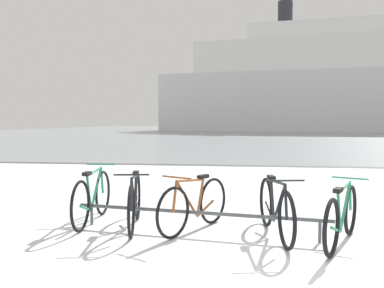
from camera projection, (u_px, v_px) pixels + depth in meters
name	position (u px, v px, depth m)	size (l,w,h in m)	color
ground	(251.00, 132.00, 57.00)	(80.00, 132.00, 0.08)	silver
bike_rack	(197.00, 213.00, 5.47)	(3.50, 0.58, 0.31)	#4C5156
bicycle_0	(93.00, 197.00, 6.04)	(0.46, 1.74, 0.84)	black
bicycle_1	(135.00, 202.00, 5.72)	(0.48, 1.68, 0.83)	black
bicycle_2	(194.00, 205.00, 5.59)	(0.80, 1.46, 0.80)	black
bicycle_3	(275.00, 209.00, 5.29)	(0.48, 1.75, 0.82)	black
bicycle_4	(342.00, 216.00, 4.95)	(0.78, 1.58, 0.78)	black
ferry_ship	(335.00, 87.00, 58.25)	(51.68, 18.81, 18.99)	silver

